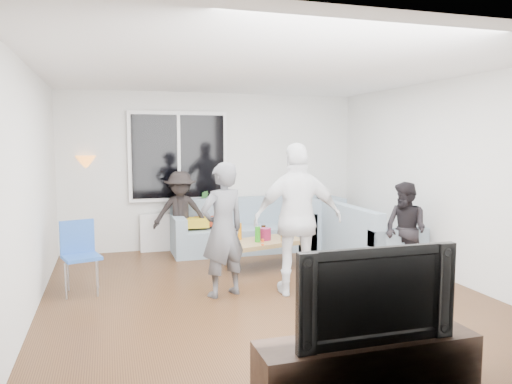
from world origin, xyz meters
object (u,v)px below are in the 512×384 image
object	(u,v)px
side_chair	(82,258)
sofa_back_section	(243,225)
player_right	(298,219)
television	(369,292)
coffee_table	(264,254)
floor_lamp	(87,205)
spectator_right	(406,230)
player_left	(223,230)
sofa_right_section	(365,231)
spectator_back	(181,213)
tv_console	(367,368)

from	to	relation	value
side_chair	sofa_back_section	bearing A→B (deg)	18.16
player_right	television	bearing A→B (deg)	88.68
coffee_table	player_right	xyz separation A→B (m)	(0.02, -1.25, 0.69)
floor_lamp	spectator_right	world-z (taller)	floor_lamp
spectator_right	television	xyz separation A→B (m)	(-2.04, -2.62, 0.14)
television	player_right	bearing A→B (deg)	80.09
side_chair	floor_lamp	distance (m)	2.20
player_left	television	size ratio (longest dim) A/B	1.35
spectator_right	floor_lamp	bearing A→B (deg)	-139.26
television	spectator_right	bearing A→B (deg)	52.10
sofa_right_section	spectator_right	xyz separation A→B (m)	(0.00, -1.07, 0.21)
spectator_back	tv_console	bearing A→B (deg)	-72.53
spectator_back	tv_console	size ratio (longest dim) A/B	0.83
player_right	player_left	bearing A→B (deg)	-3.70
tv_console	coffee_table	bearing A→B (deg)	83.78
side_chair	player_left	size ratio (longest dim) A/B	0.55
side_chair	tv_console	xyz separation A→B (m)	(2.03, -3.11, -0.21)
sofa_back_section	television	world-z (taller)	television
side_chair	spectator_back	xyz separation A→B (m)	(1.41, 1.69, 0.23)
sofa_right_section	player_left	distance (m)	2.75
sofa_back_section	coffee_table	size ratio (longest dim) A/B	2.09
sofa_back_section	tv_console	xyz separation A→B (m)	(-0.40, -4.77, -0.20)
sofa_back_section	player_right	xyz separation A→B (m)	(0.02, -2.40, 0.47)
coffee_table	spectator_right	xyz separation A→B (m)	(1.65, -1.00, 0.43)
side_chair	player_left	distance (m)	1.71
sofa_back_section	spectator_back	xyz separation A→B (m)	(-1.01, 0.03, 0.24)
spectator_back	floor_lamp	bearing A→B (deg)	171.21
floor_lamp	spectator_right	distance (m)	4.87
player_left	floor_lamp	bearing A→B (deg)	-79.70
spectator_right	television	bearing A→B (deg)	-53.95
sofa_right_section	spectator_back	bearing A→B (deg)	67.32
player_left	sofa_back_section	bearing A→B (deg)	-130.66
coffee_table	floor_lamp	size ratio (longest dim) A/B	0.71
player_right	spectator_right	world-z (taller)	player_right
player_right	tv_console	distance (m)	2.50
player_right	spectator_back	distance (m)	2.65
side_chair	player_left	bearing A→B (deg)	-35.44
television	sofa_right_section	bearing A→B (deg)	61.05
coffee_table	spectator_back	size ratio (longest dim) A/B	0.83
side_chair	floor_lamp	bearing A→B (deg)	73.77
sofa_back_section	floor_lamp	xyz separation A→B (m)	(-2.43, 0.52, 0.36)
spectator_back	tv_console	distance (m)	4.86
sofa_back_section	sofa_right_section	xyz separation A→B (m)	(1.64, -1.08, 0.00)
floor_lamp	spectator_back	xyz separation A→B (m)	(1.41, -0.49, -0.12)
floor_lamp	television	size ratio (longest dim) A/B	1.34
sofa_right_section	player_left	bearing A→B (deg)	114.49
spectator_right	tv_console	xyz separation A→B (m)	(-2.04, -2.62, -0.41)
player_left	spectator_back	world-z (taller)	player_left
side_chair	player_right	bearing A→B (deg)	-33.07
sofa_right_section	side_chair	world-z (taller)	side_chair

